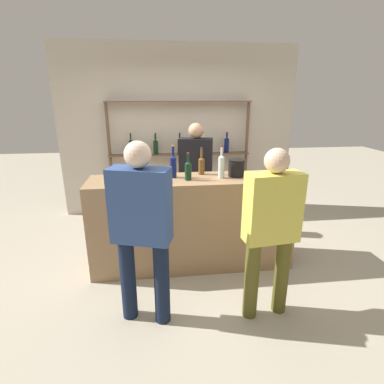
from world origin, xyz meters
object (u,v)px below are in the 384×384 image
object	(u,v)px
wine_glass	(117,168)
ice_bucket	(236,168)
counter_bottle_0	(173,165)
cork_jar	(149,176)
customer_left	(142,224)
counter_bottle_2	(221,166)
customer_right	(271,224)
counter_bottle_1	(188,170)
counter_bottle_3	(285,170)
server_behind_counter	(196,170)
counter_bottle_5	(201,165)
counter_bottle_4	(132,168)

from	to	relation	value
wine_glass	ice_bucket	xyz separation A→B (m)	(1.37, -0.10, -0.01)
wine_glass	counter_bottle_0	bearing A→B (deg)	-6.82
cork_jar	customer_left	world-z (taller)	customer_left
counter_bottle_2	ice_bucket	xyz separation A→B (m)	(0.19, 0.06, -0.05)
counter_bottle_0	customer_right	size ratio (longest dim) A/B	0.23
counter_bottle_1	wine_glass	size ratio (longest dim) A/B	2.07
counter_bottle_3	server_behind_counter	xyz separation A→B (m)	(-0.84, 1.16, -0.27)
counter_bottle_0	counter_bottle_2	xyz separation A→B (m)	(0.54, -0.09, 0.00)
counter_bottle_3	cork_jar	size ratio (longest dim) A/B	1.88
server_behind_counter	counter_bottle_1	bearing A→B (deg)	1.40
counter_bottle_2	counter_bottle_5	bearing A→B (deg)	135.25
counter_bottle_0	customer_left	size ratio (longest dim) A/B	0.22
counter_bottle_5	server_behind_counter	world-z (taller)	server_behind_counter
counter_bottle_4	ice_bucket	world-z (taller)	counter_bottle_4
counter_bottle_3	customer_right	xyz separation A→B (m)	(-0.43, -0.79, -0.29)
server_behind_counter	customer_right	distance (m)	1.99
counter_bottle_4	counter_bottle_0	bearing A→B (deg)	12.94
counter_bottle_2	customer_left	distance (m)	1.28
customer_left	server_behind_counter	bearing A→B (deg)	-3.34
ice_bucket	server_behind_counter	bearing A→B (deg)	110.53
counter_bottle_2	counter_bottle_4	xyz separation A→B (m)	(-1.00, -0.02, 0.00)
counter_bottle_0	ice_bucket	distance (m)	0.73
counter_bottle_1	server_behind_counter	xyz separation A→B (m)	(0.22, 1.04, -0.27)
counter_bottle_1	customer_left	distance (m)	1.01
counter_bottle_4	server_behind_counter	bearing A→B (deg)	50.60
counter_bottle_2	counter_bottle_4	distance (m)	1.00
counter_bottle_4	ice_bucket	distance (m)	1.19
ice_bucket	cork_jar	bearing A→B (deg)	-170.25
counter_bottle_0	wine_glass	xyz separation A→B (m)	(-0.64, 0.08, -0.03)
customer_right	counter_bottle_4	bearing A→B (deg)	46.51
counter_bottle_3	counter_bottle_5	size ratio (longest dim) A/B	0.97
counter_bottle_3	counter_bottle_2	bearing A→B (deg)	166.42
counter_bottle_2	cork_jar	bearing A→B (deg)	-171.99
counter_bottle_5	customer_right	size ratio (longest dim) A/B	0.20
counter_bottle_2	customer_left	bearing A→B (deg)	-134.40
cork_jar	customer_left	bearing A→B (deg)	-94.65
counter_bottle_2	ice_bucket	size ratio (longest dim) A/B	1.87
counter_bottle_1	wine_glass	bearing A→B (deg)	165.72
counter_bottle_2	server_behind_counter	world-z (taller)	server_behind_counter
wine_glass	cork_jar	world-z (taller)	cork_jar
counter_bottle_0	server_behind_counter	size ratio (longest dim) A/B	0.23
counter_bottle_2	counter_bottle_4	world-z (taller)	counter_bottle_4
counter_bottle_3	cork_jar	distance (m)	1.49
counter_bottle_2	counter_bottle_3	size ratio (longest dim) A/B	1.19
counter_bottle_1	counter_bottle_3	xyz separation A→B (m)	(1.06, -0.12, -0.00)
counter_bottle_1	ice_bucket	xyz separation A→B (m)	(0.58, 0.10, -0.02)
ice_bucket	customer_right	xyz separation A→B (m)	(0.06, -1.01, -0.27)
wine_glass	counter_bottle_2	bearing A→B (deg)	-7.83
counter_bottle_0	counter_bottle_1	distance (m)	0.20
counter_bottle_0	counter_bottle_2	world-z (taller)	counter_bottle_0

